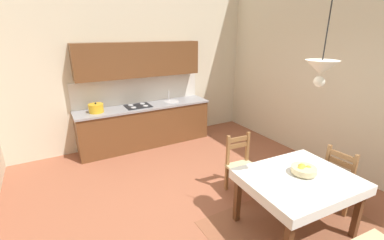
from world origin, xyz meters
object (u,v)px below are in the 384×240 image
dining_table (298,185)px  pendant_lamp (321,68)px  dining_chair_kitchen_side (242,167)px  fruit_bowl (303,170)px  dining_chair_window_side (342,179)px  kitchen_cabinetry (144,107)px

dining_table → pendant_lamp: 1.44m
dining_table → pendant_lamp: (-0.09, -0.12, 1.43)m
dining_chair_kitchen_side → fruit_bowl: dining_chair_kitchen_side is taller
dining_table → dining_chair_window_side: (0.93, -0.01, -0.19)m
dining_chair_window_side → dining_chair_kitchen_side: bearing=135.7°
kitchen_cabinetry → dining_chair_kitchen_side: kitchen_cabinetry is taller
dining_table → dining_chair_window_side: dining_chair_window_side is taller
kitchen_cabinetry → fruit_bowl: size_ratio=9.51×
dining_table → dining_chair_kitchen_side: bearing=93.5°
dining_chair_window_side → dining_table: bearing=179.3°
kitchen_cabinetry → fruit_bowl: (0.81, -3.44, -0.04)m
kitchen_cabinetry → pendant_lamp: (0.64, -3.59, 1.20)m
kitchen_cabinetry → dining_table: bearing=-78.2°
fruit_bowl → pendant_lamp: 1.27m
fruit_bowl → pendant_lamp: pendant_lamp is taller
kitchen_cabinetry → dining_chair_window_side: 3.87m
kitchen_cabinetry → pendant_lamp: size_ratio=3.54×
dining_table → fruit_bowl: 0.20m
dining_chair_window_side → fruit_bowl: dining_chair_window_side is taller
kitchen_cabinetry → dining_table: (0.73, -3.46, -0.22)m
pendant_lamp → kitchen_cabinetry: bearing=100.1°
dining_chair_window_side → fruit_bowl: size_ratio=3.10×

